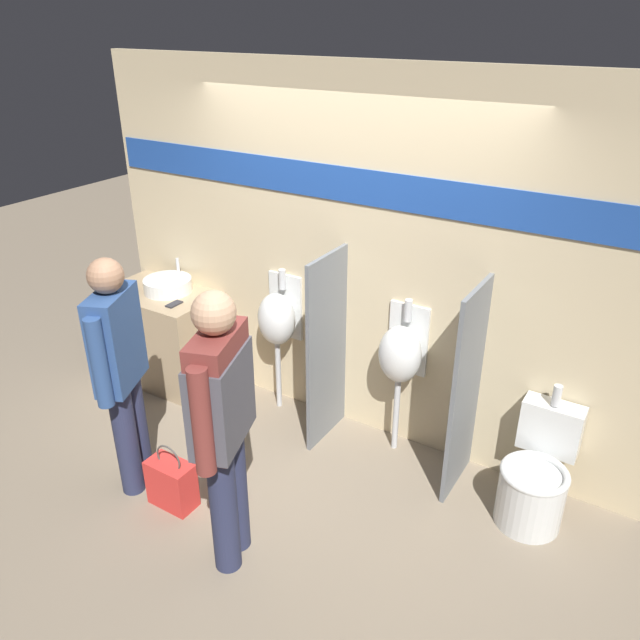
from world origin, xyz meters
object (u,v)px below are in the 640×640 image
object	(u,v)px
cell_phone	(174,304)
toilet	(535,480)
sink_basin	(168,285)
shopping_bag	(172,483)
urinal_far	(401,354)
person_in_vest	(222,416)
person_with_lanyard	(121,368)
urinal_near_counter	(278,319)

from	to	relation	value
cell_phone	toilet	world-z (taller)	toilet
sink_basin	shopping_bag	bearing A→B (deg)	-47.54
urinal_far	shopping_bag	distance (m)	1.78
toilet	person_in_vest	xyz separation A→B (m)	(-1.44, -1.28, 0.72)
toilet	shopping_bag	size ratio (longest dim) A/B	1.86
person_with_lanyard	cell_phone	bearing A→B (deg)	3.32
sink_basin	cell_phone	bearing A→B (deg)	-37.06
urinal_near_counter	urinal_far	world-z (taller)	same
urinal_far	person_with_lanyard	world-z (taller)	person_with_lanyard
toilet	person_with_lanyard	xyz separation A→B (m)	(-2.42, -1.12, 0.63)
sink_basin	person_in_vest	size ratio (longest dim) A/B	0.23
urinal_far	toilet	distance (m)	1.19
sink_basin	toilet	size ratio (longest dim) A/B	0.46
shopping_bag	toilet	bearing A→B (deg)	29.27
person_in_vest	cell_phone	bearing A→B (deg)	33.01
toilet	person_in_vest	world-z (taller)	person_in_vest
cell_phone	person_in_vest	world-z (taller)	person_in_vest
person_in_vest	toilet	bearing A→B (deg)	-67.29
person_in_vest	person_with_lanyard	distance (m)	1.00
sink_basin	cell_phone	world-z (taller)	sink_basin
cell_phone	person_with_lanyard	xyz separation A→B (m)	(0.53, -1.02, 0.08)
cell_phone	urinal_near_counter	world-z (taller)	urinal_near_counter
toilet	person_in_vest	bearing A→B (deg)	-138.46
urinal_far	person_in_vest	bearing A→B (deg)	-104.46
sink_basin	shopping_bag	xyz separation A→B (m)	(1.13, -1.23, -0.72)
sink_basin	person_in_vest	bearing A→B (deg)	-38.02
sink_basin	person_in_vest	world-z (taller)	person_in_vest
urinal_far	shopping_bag	bearing A→B (deg)	-126.43
cell_phone	urinal_far	bearing A→B (deg)	8.58
person_in_vest	shopping_bag	distance (m)	1.04
sink_basin	urinal_near_counter	distance (m)	1.07
urinal_near_counter	urinal_far	size ratio (longest dim) A/B	1.00
toilet	person_with_lanyard	world-z (taller)	person_with_lanyard
urinal_near_counter	shopping_bag	bearing A→B (deg)	-86.90
toilet	urinal_near_counter	bearing A→B (deg)	174.86
urinal_near_counter	person_in_vest	bearing A→B (deg)	-65.02
cell_phone	toilet	distance (m)	3.00
urinal_far	person_with_lanyard	bearing A→B (deg)	-136.07
urinal_far	sink_basin	bearing A→B (deg)	-177.12
person_with_lanyard	urinal_far	bearing A→B (deg)	-69.96
cell_phone	urinal_near_counter	xyz separation A→B (m)	(0.82, 0.28, -0.04)
sink_basin	shopping_bag	size ratio (longest dim) A/B	0.85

